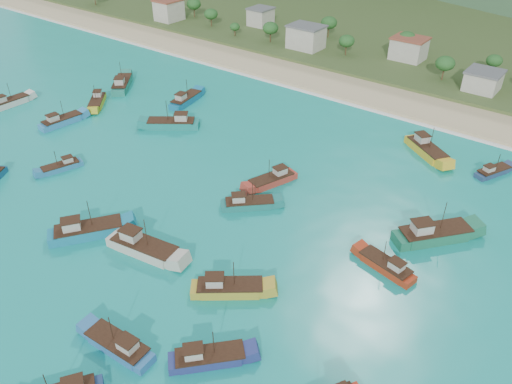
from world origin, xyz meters
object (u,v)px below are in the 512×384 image
Objects in this scene: boat_13 at (433,235)px; boat_28 at (248,204)px; boat_25 at (493,172)px; boat_11 at (62,121)px; boat_5 at (61,167)px; boat_15 at (426,150)px; boat_8 at (122,84)px; boat_12 at (144,248)px; boat_19 at (87,231)px; boat_1 at (97,102)px; boat_33 at (172,124)px; boat_21 at (186,100)px; boat_16 at (208,358)px; boat_20 at (9,103)px; boat_3 at (272,180)px; boat_24 at (119,346)px; boat_7 at (229,289)px; boat_0 at (386,266)px.

boat_13 reaches higher than boat_28.
boat_28 reaches higher than boat_25.
boat_11 reaches higher than boat_25.
boat_5 is 0.73× the size of boat_15.
boat_8 reaches higher than boat_12.
boat_19 is at bearing 172.88° from boat_5.
boat_8 is 1.13× the size of boat_11.
boat_8 is (-24.52, 36.64, 0.47)m from boat_5.
boat_25 is (48.89, 62.09, -0.43)m from boat_19.
boat_15 reaches higher than boat_5.
boat_25 is at bearing 153.87° from boat_1.
boat_15 is 58.09m from boat_33.
boat_21 is at bearing 177.64° from boat_1.
boat_1 is at bearing -138.86° from boat_25.
boat_21 is (-25.40, 50.12, -0.12)m from boat_19.
boat_16 is 0.86× the size of boat_20.
boat_20 is (-75.82, -11.07, 0.05)m from boat_3.
boat_16 is 1.01× the size of boat_28.
boat_5 is 0.81× the size of boat_20.
boat_16 is 1.08× the size of boat_25.
boat_20 is (-17.52, -14.23, 0.06)m from boat_1.
boat_12 reaches higher than boat_16.
boat_12 is at bearing -59.57° from boat_28.
boat_8 is at bearing -136.55° from boat_12.
boat_28 is at bearing -60.80° from boat_8.
boat_19 reaches higher than boat_3.
boat_24 is (83.42, -33.54, -0.05)m from boat_20.
boat_19 reaches higher than boat_7.
boat_16 is at bearing -14.38° from boat_28.
boat_8 reaches higher than boat_33.
boat_8 reaches higher than boat_16.
boat_15 is (81.69, 15.19, -0.07)m from boat_8.
boat_33 reaches higher than boat_11.
boat_15 is at bearing 23.94° from boat_20.
boat_7 is at bearing -163.02° from boat_33.
boat_13 is 74.01m from boat_21.
boat_33 is at bearing -164.61° from boat_7.
boat_21 is at bearing 40.26° from boat_20.
boat_0 is 0.94× the size of boat_24.
boat_11 is (-84.25, 0.05, 0.11)m from boat_0.
boat_3 reaches higher than boat_5.
boat_0 is 49.47m from boat_19.
boat_33 reaches higher than boat_21.
boat_19 is 26.06m from boat_24.
boat_20 is 45.52m from boat_21.
boat_16 is (-1.49, -68.75, -0.24)m from boat_15.
boat_5 is at bearing 134.21° from boat_33.
boat_20 is 0.89× the size of boat_33.
boat_19 reaches higher than boat_20.
boat_1 is at bearing 58.67° from boat_33.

